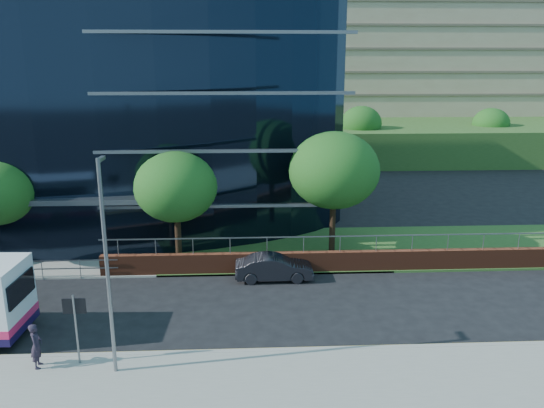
{
  "coord_description": "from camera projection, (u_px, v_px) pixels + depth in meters",
  "views": [
    {
      "loc": [
        10.96,
        -19.87,
        11.22
      ],
      "look_at": [
        12.31,
        8.0,
        3.76
      ],
      "focal_mm": 35.0,
      "sensor_mm": 36.0,
      "label": 1
    }
  ],
  "objects": [
    {
      "name": "tree_dist_e",
      "position": [
        361.0,
        123.0,
        60.1
      ],
      "size": [
        4.62,
        4.62,
        6.51
      ],
      "color": "black",
      "rests_on": "ground"
    },
    {
      "name": "streetlight_east",
      "position": [
        107.0,
        262.0,
        18.59
      ],
      "size": [
        0.15,
        0.77,
        8.0
      ],
      "color": "slate",
      "rests_on": "pavement_near"
    },
    {
      "name": "glass_office",
      "position": [
        45.0,
        107.0,
        39.42
      ],
      "size": [
        44.0,
        23.1,
        16.0
      ],
      "color": "black",
      "rests_on": "ground"
    },
    {
      "name": "tree_far_d",
      "position": [
        334.0,
        170.0,
        30.61
      ],
      "size": [
        5.28,
        5.28,
        7.44
      ],
      "color": "black",
      "rests_on": "ground"
    },
    {
      "name": "retaining_wall",
      "position": [
        411.0,
        260.0,
        29.38
      ],
      "size": [
        34.0,
        0.4,
        2.11
      ],
      "color": "#602A19",
      "rests_on": "ground"
    },
    {
      "name": "parked_car",
      "position": [
        274.0,
        268.0,
        28.14
      ],
      "size": [
        4.14,
        1.46,
        1.36
      ],
      "primitive_type": "imported",
      "rotation": [
        0.0,
        0.0,
        1.58
      ],
      "color": "black",
      "rests_on": "ground"
    },
    {
      "name": "apartment_block",
      "position": [
        393.0,
        63.0,
        75.39
      ],
      "size": [
        60.0,
        42.0,
        30.0
      ],
      "color": "#2D511E",
      "rests_on": "ground"
    },
    {
      "name": "tree_far_c",
      "position": [
        176.0,
        187.0,
        29.4
      ],
      "size": [
        4.62,
        4.62,
        6.51
      ],
      "color": "black",
      "rests_on": "ground"
    },
    {
      "name": "grass_verge",
      "position": [
        455.0,
        246.0,
        33.28
      ],
      "size": [
        36.0,
        8.0,
        0.12
      ],
      "primitive_type": "cube",
      "color": "#2D511E",
      "rests_on": "ground"
    },
    {
      "name": "pedestrian",
      "position": [
        36.0,
        346.0,
        19.71
      ],
      "size": [
        0.5,
        0.69,
        1.76
      ],
      "primitive_type": "imported",
      "rotation": [
        0.0,
        0.0,
        1.71
      ],
      "color": "black",
      "rests_on": "pavement_near"
    },
    {
      "name": "street_sign",
      "position": [
        75.0,
        315.0,
        19.68
      ],
      "size": [
        0.85,
        0.09,
        2.8
      ],
      "color": "slate",
      "rests_on": "pavement_near"
    },
    {
      "name": "tree_dist_f",
      "position": [
        491.0,
        124.0,
        62.86
      ],
      "size": [
        4.29,
        4.29,
        6.05
      ],
      "color": "black",
      "rests_on": "ground"
    }
  ]
}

